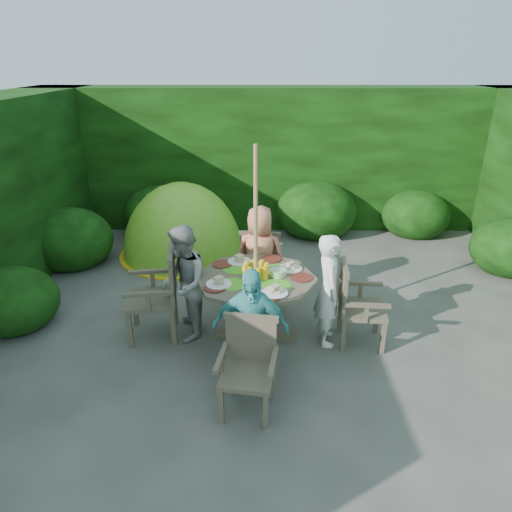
{
  "coord_description": "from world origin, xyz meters",
  "views": [
    {
      "loc": [
        -0.42,
        -4.51,
        2.96
      ],
      "look_at": [
        -0.46,
        0.34,
        0.85
      ],
      "focal_mm": 32.0,
      "sensor_mm": 36.0,
      "label": 1
    }
  ],
  "objects_px": {
    "child_back": "(260,257)",
    "dome_tent": "(184,253)",
    "child_right": "(329,290)",
    "garden_chair_left": "(159,292)",
    "child_left": "(184,284)",
    "garden_chair_back": "(261,260)",
    "child_front": "(250,329)",
    "patio_table": "(256,287)",
    "parasol_pole": "(256,249)",
    "garden_chair_front": "(249,364)",
    "garden_chair_right": "(355,303)"
  },
  "relations": [
    {
      "from": "patio_table",
      "to": "garden_chair_front",
      "type": "relative_size",
      "value": 1.67
    },
    {
      "from": "garden_chair_front",
      "to": "child_left",
      "type": "bearing_deg",
      "value": 131.55
    },
    {
      "from": "garden_chair_left",
      "to": "child_left",
      "type": "relative_size",
      "value": 0.76
    },
    {
      "from": "garden_chair_front",
      "to": "child_back",
      "type": "relative_size",
      "value": 0.64
    },
    {
      "from": "garden_chair_front",
      "to": "child_back",
      "type": "xyz_separation_m",
      "value": [
        0.1,
        1.9,
        0.21
      ]
    },
    {
      "from": "garden_chair_left",
      "to": "garden_chair_back",
      "type": "distance_m",
      "value": 1.54
    },
    {
      "from": "parasol_pole",
      "to": "child_back",
      "type": "distance_m",
      "value": 0.91
    },
    {
      "from": "child_right",
      "to": "child_back",
      "type": "distance_m",
      "value": 1.13
    },
    {
      "from": "garden_chair_left",
      "to": "dome_tent",
      "type": "xyz_separation_m",
      "value": [
        -0.12,
        2.37,
        -0.54
      ]
    },
    {
      "from": "garden_chair_left",
      "to": "child_right",
      "type": "relative_size",
      "value": 0.79
    },
    {
      "from": "garden_chair_back",
      "to": "dome_tent",
      "type": "height_order",
      "value": "dome_tent"
    },
    {
      "from": "parasol_pole",
      "to": "child_front",
      "type": "distance_m",
      "value": 0.93
    },
    {
      "from": "child_front",
      "to": "dome_tent",
      "type": "relative_size",
      "value": 0.53
    },
    {
      "from": "garden_chair_back",
      "to": "garden_chair_right",
      "type": "bearing_deg",
      "value": 137.29
    },
    {
      "from": "garden_chair_left",
      "to": "dome_tent",
      "type": "relative_size",
      "value": 0.43
    },
    {
      "from": "patio_table",
      "to": "child_right",
      "type": "xyz_separation_m",
      "value": [
        0.79,
        -0.05,
        -0.01
      ]
    },
    {
      "from": "garden_chair_right",
      "to": "child_left",
      "type": "bearing_deg",
      "value": 91.24
    },
    {
      "from": "parasol_pole",
      "to": "dome_tent",
      "type": "distance_m",
      "value": 2.94
    },
    {
      "from": "garden_chair_right",
      "to": "garden_chair_back",
      "type": "xyz_separation_m",
      "value": [
        -1.04,
        1.16,
        -0.01
      ]
    },
    {
      "from": "parasol_pole",
      "to": "garden_chair_left",
      "type": "relative_size",
      "value": 2.17
    },
    {
      "from": "garden_chair_right",
      "to": "child_right",
      "type": "height_order",
      "value": "child_right"
    },
    {
      "from": "child_right",
      "to": "dome_tent",
      "type": "height_order",
      "value": "child_right"
    },
    {
      "from": "parasol_pole",
      "to": "dome_tent",
      "type": "relative_size",
      "value": 0.93
    },
    {
      "from": "patio_table",
      "to": "garden_chair_front",
      "type": "xyz_separation_m",
      "value": [
        -0.06,
        -1.1,
        -0.21
      ]
    },
    {
      "from": "garden_chair_back",
      "to": "child_back",
      "type": "bearing_deg",
      "value": 92.78
    },
    {
      "from": "child_left",
      "to": "child_back",
      "type": "distance_m",
      "value": 1.13
    },
    {
      "from": "garden_chair_back",
      "to": "child_back",
      "type": "height_order",
      "value": "child_back"
    },
    {
      "from": "parasol_pole",
      "to": "child_right",
      "type": "bearing_deg",
      "value": -3.2
    },
    {
      "from": "parasol_pole",
      "to": "garden_chair_right",
      "type": "bearing_deg",
      "value": -3.11
    },
    {
      "from": "patio_table",
      "to": "child_right",
      "type": "height_order",
      "value": "child_right"
    },
    {
      "from": "child_right",
      "to": "child_left",
      "type": "relative_size",
      "value": 0.96
    },
    {
      "from": "garden_chair_left",
      "to": "patio_table",
      "type": "bearing_deg",
      "value": 78.41
    },
    {
      "from": "garden_chair_back",
      "to": "child_back",
      "type": "xyz_separation_m",
      "value": [
        -0.01,
        -0.3,
        0.18
      ]
    },
    {
      "from": "garden_chair_right",
      "to": "dome_tent",
      "type": "xyz_separation_m",
      "value": [
        -2.3,
        2.51,
        -0.49
      ]
    },
    {
      "from": "garden_chair_back",
      "to": "patio_table",
      "type": "bearing_deg",
      "value": 92.59
    },
    {
      "from": "patio_table",
      "to": "child_right",
      "type": "bearing_deg",
      "value": -3.27
    },
    {
      "from": "patio_table",
      "to": "garden_chair_right",
      "type": "height_order",
      "value": "patio_table"
    },
    {
      "from": "garden_chair_left",
      "to": "child_back",
      "type": "xyz_separation_m",
      "value": [
        1.13,
        0.72,
        0.12
      ]
    },
    {
      "from": "garden_chair_left",
      "to": "child_front",
      "type": "distance_m",
      "value": 1.37
    },
    {
      "from": "garden_chair_back",
      "to": "child_front",
      "type": "bearing_deg",
      "value": 92.29
    },
    {
      "from": "child_right",
      "to": "child_front",
      "type": "xyz_separation_m",
      "value": [
        -0.84,
        -0.75,
        -0.02
      ]
    },
    {
      "from": "garden_chair_left",
      "to": "garden_chair_front",
      "type": "distance_m",
      "value": 1.57
    },
    {
      "from": "child_back",
      "to": "dome_tent",
      "type": "bearing_deg",
      "value": -44.82
    },
    {
      "from": "child_right",
      "to": "dome_tent",
      "type": "distance_m",
      "value": 3.26
    },
    {
      "from": "patio_table",
      "to": "child_front",
      "type": "bearing_deg",
      "value": -93.52
    },
    {
      "from": "parasol_pole",
      "to": "child_right",
      "type": "height_order",
      "value": "parasol_pole"
    },
    {
      "from": "patio_table",
      "to": "parasol_pole",
      "type": "bearing_deg",
      "value": -170.39
    },
    {
      "from": "child_right",
      "to": "child_back",
      "type": "xyz_separation_m",
      "value": [
        -0.75,
        0.84,
        0.02
      ]
    },
    {
      "from": "child_left",
      "to": "dome_tent",
      "type": "distance_m",
      "value": 2.53
    },
    {
      "from": "garden_chair_front",
      "to": "child_right",
      "type": "distance_m",
      "value": 1.37
    }
  ]
}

